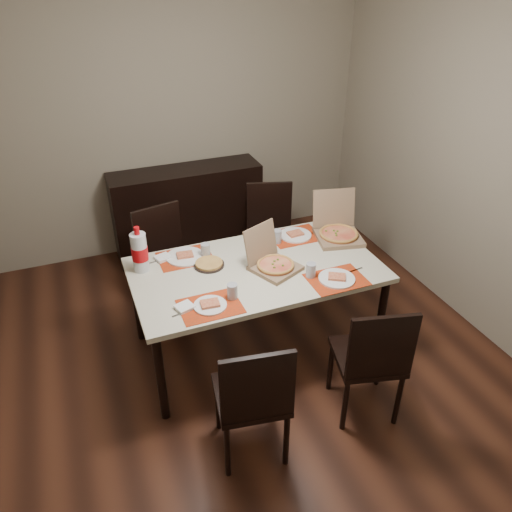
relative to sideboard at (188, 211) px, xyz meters
name	(u,v)px	position (x,y,z in m)	size (l,w,h in m)	color
ground	(250,355)	(0.00, -1.78, -0.46)	(3.80, 4.00, 0.02)	#432114
room_walls	(226,122)	(0.00, -1.35, 1.28)	(3.84, 4.02, 2.62)	gray
sideboard	(188,211)	(0.00, 0.00, 0.00)	(1.50, 0.40, 0.90)	black
dining_table	(256,275)	(0.08, -1.70, 0.23)	(1.80, 1.00, 0.75)	beige
chair_near_left	(253,397)	(-0.31, -2.64, 0.06)	(0.48, 0.48, 0.93)	black
chair_near_right	(372,357)	(0.52, -2.62, 0.06)	(0.51, 0.51, 0.93)	black
chair_far_left	(166,256)	(-0.43, -0.90, 0.06)	(0.50, 0.50, 0.93)	black
chair_far_right	(270,229)	(0.59, -0.79, 0.06)	(0.53, 0.53, 0.93)	black
setting_near_left	(213,302)	(-0.34, -2.02, 0.32)	(0.46, 0.30, 0.11)	#B92D0C
setting_near_right	(330,276)	(0.51, -2.03, 0.32)	(0.45, 0.30, 0.11)	#B92D0C
setting_far_left	(188,255)	(-0.35, -1.38, 0.32)	(0.47, 0.30, 0.11)	#B92D0C
setting_far_right	(291,235)	(0.51, -1.39, 0.32)	(0.47, 0.30, 0.11)	#B92D0C
napkin_loose	(269,264)	(0.18, -1.70, 0.31)	(0.12, 0.11, 0.02)	white
pizza_box_center	(272,262)	(0.19, -1.76, 0.35)	(0.41, 0.43, 0.30)	#7E6349
pizza_box_right	(338,231)	(0.86, -1.52, 0.36)	(0.42, 0.45, 0.35)	#7E6349
faina_plate	(209,264)	(-0.23, -1.55, 0.31)	(0.23, 0.23, 0.03)	black
dip_bowl	(261,250)	(0.20, -1.51, 0.31)	(0.12, 0.12, 0.03)	white
soda_bottle	(140,252)	(-0.70, -1.43, 0.45)	(0.12, 0.12, 0.35)	silver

